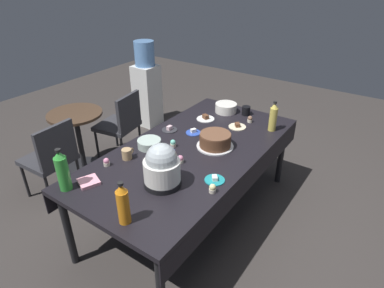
{
  "coord_description": "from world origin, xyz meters",
  "views": [
    {
      "loc": [
        -2.01,
        -1.4,
        2.17
      ],
      "look_at": [
        0.0,
        0.0,
        0.8
      ],
      "focal_mm": 30.41,
      "sensor_mm": 36.0,
      "label": 1
    }
  ],
  "objects_px": {
    "frosted_layer_cake": "(215,140)",
    "glass_salad_bowl": "(149,143)",
    "cupcake_vanilla": "(173,164)",
    "dessert_plate_charcoal": "(170,129)",
    "round_cafe_table": "(78,131)",
    "dessert_plate_white": "(206,118)",
    "dessert_plate_cream": "(237,126)",
    "dessert_plate_teal": "(215,180)",
    "soda_bottle_ginger_ale": "(273,117)",
    "soda_bottle_orange_juice": "(123,204)",
    "coffee_mug_tan": "(127,154)",
    "maroon_chair_right": "(121,122)",
    "coffee_mug_black": "(246,111)",
    "dessert_plate_cobalt": "(193,132)",
    "cupcake_berry": "(250,119)",
    "slow_cooker": "(162,167)",
    "water_cooler": "(147,87)",
    "cupcake_lemon": "(213,189)",
    "maroon_chair_left": "(51,156)",
    "cupcake_rose": "(173,143)",
    "potluck_table": "(192,155)",
    "cupcake_cocoa": "(106,162)",
    "soda_bottle_lime_soda": "(63,171)",
    "ceramic_snack_bowl": "(226,108)"
  },
  "relations": [
    {
      "from": "cupcake_cocoa",
      "to": "maroon_chair_right",
      "type": "distance_m",
      "value": 1.4
    },
    {
      "from": "dessert_plate_cobalt",
      "to": "round_cafe_table",
      "type": "bearing_deg",
      "value": 102.42
    },
    {
      "from": "potluck_table",
      "to": "dessert_plate_white",
      "type": "bearing_deg",
      "value": 22.1
    },
    {
      "from": "coffee_mug_black",
      "to": "water_cooler",
      "type": "xyz_separation_m",
      "value": [
        0.4,
        1.79,
        -0.21
      ]
    },
    {
      "from": "water_cooler",
      "to": "dessert_plate_cobalt",
      "type": "bearing_deg",
      "value": -124.36
    },
    {
      "from": "round_cafe_table",
      "to": "water_cooler",
      "type": "xyz_separation_m",
      "value": [
        1.38,
        0.18,
        0.09
      ]
    },
    {
      "from": "coffee_mug_black",
      "to": "dessert_plate_cobalt",
      "type": "bearing_deg",
      "value": 162.22
    },
    {
      "from": "slow_cooker",
      "to": "dessert_plate_cream",
      "type": "height_order",
      "value": "slow_cooker"
    },
    {
      "from": "dessert_plate_teal",
      "to": "maroon_chair_left",
      "type": "xyz_separation_m",
      "value": [
        -0.26,
        1.73,
        -0.27
      ]
    },
    {
      "from": "cupcake_rose",
      "to": "coffee_mug_black",
      "type": "relative_size",
      "value": 0.52
    },
    {
      "from": "dessert_plate_white",
      "to": "cupcake_berry",
      "type": "relative_size",
      "value": 2.75
    },
    {
      "from": "slow_cooker",
      "to": "dessert_plate_cream",
      "type": "relative_size",
      "value": 1.93
    },
    {
      "from": "dessert_plate_cream",
      "to": "dessert_plate_charcoal",
      "type": "xyz_separation_m",
      "value": [
        -0.44,
        0.51,
        0.0
      ]
    },
    {
      "from": "slow_cooker",
      "to": "coffee_mug_tan",
      "type": "xyz_separation_m",
      "value": [
        0.11,
        0.47,
        -0.11
      ]
    },
    {
      "from": "frosted_layer_cake",
      "to": "glass_salad_bowl",
      "type": "distance_m",
      "value": 0.58
    },
    {
      "from": "soda_bottle_orange_juice",
      "to": "dessert_plate_white",
      "type": "bearing_deg",
      "value": 14.75
    },
    {
      "from": "dessert_plate_teal",
      "to": "dessert_plate_white",
      "type": "relative_size",
      "value": 0.82
    },
    {
      "from": "cupcake_berry",
      "to": "cupcake_cocoa",
      "type": "bearing_deg",
      "value": 157.41
    },
    {
      "from": "dessert_plate_teal",
      "to": "coffee_mug_black",
      "type": "distance_m",
      "value": 1.27
    },
    {
      "from": "potluck_table",
      "to": "cupcake_berry",
      "type": "bearing_deg",
      "value": -12.22
    },
    {
      "from": "dessert_plate_cobalt",
      "to": "cupcake_lemon",
      "type": "height_order",
      "value": "cupcake_lemon"
    },
    {
      "from": "coffee_mug_black",
      "to": "maroon_chair_right",
      "type": "distance_m",
      "value": 1.51
    },
    {
      "from": "soda_bottle_ginger_ale",
      "to": "maroon_chair_right",
      "type": "relative_size",
      "value": 0.35
    },
    {
      "from": "dessert_plate_cream",
      "to": "cupcake_berry",
      "type": "xyz_separation_m",
      "value": [
        0.18,
        -0.05,
        0.02
      ]
    },
    {
      "from": "dessert_plate_teal",
      "to": "soda_bottle_ginger_ale",
      "type": "height_order",
      "value": "soda_bottle_ginger_ale"
    },
    {
      "from": "glass_salad_bowl",
      "to": "maroon_chair_right",
      "type": "xyz_separation_m",
      "value": [
        0.6,
        1.0,
        -0.29
      ]
    },
    {
      "from": "slow_cooker",
      "to": "ceramic_snack_bowl",
      "type": "distance_m",
      "value": 1.45
    },
    {
      "from": "cupcake_rose",
      "to": "round_cafe_table",
      "type": "xyz_separation_m",
      "value": [
        0.01,
        1.39,
        -0.28
      ]
    },
    {
      "from": "cupcake_vanilla",
      "to": "cupcake_berry",
      "type": "relative_size",
      "value": 1.0
    },
    {
      "from": "dessert_plate_charcoal",
      "to": "round_cafe_table",
      "type": "distance_m",
      "value": 1.22
    },
    {
      "from": "soda_bottle_ginger_ale",
      "to": "water_cooler",
      "type": "distance_m",
      "value": 2.26
    },
    {
      "from": "potluck_table",
      "to": "dessert_plate_charcoal",
      "type": "height_order",
      "value": "dessert_plate_charcoal"
    },
    {
      "from": "dessert_plate_cobalt",
      "to": "water_cooler",
      "type": "bearing_deg",
      "value": 55.64
    },
    {
      "from": "frosted_layer_cake",
      "to": "dessert_plate_white",
      "type": "xyz_separation_m",
      "value": [
        0.44,
        0.38,
        -0.05
      ]
    },
    {
      "from": "soda_bottle_orange_juice",
      "to": "coffee_mug_tan",
      "type": "distance_m",
      "value": 0.77
    },
    {
      "from": "cupcake_cocoa",
      "to": "dessert_plate_white",
      "type": "bearing_deg",
      "value": -8.17
    },
    {
      "from": "cupcake_vanilla",
      "to": "maroon_chair_left",
      "type": "bearing_deg",
      "value": 99.23
    },
    {
      "from": "slow_cooker",
      "to": "cupcake_rose",
      "type": "height_order",
      "value": "slow_cooker"
    },
    {
      "from": "slow_cooker",
      "to": "cupcake_rose",
      "type": "distance_m",
      "value": 0.57
    },
    {
      "from": "cupcake_rose",
      "to": "water_cooler",
      "type": "xyz_separation_m",
      "value": [
        1.39,
        1.57,
        -0.19
      ]
    },
    {
      "from": "cupcake_rose",
      "to": "cupcake_berry",
      "type": "height_order",
      "value": "same"
    },
    {
      "from": "frosted_layer_cake",
      "to": "coffee_mug_tan",
      "type": "distance_m",
      "value": 0.77
    },
    {
      "from": "water_cooler",
      "to": "maroon_chair_right",
      "type": "bearing_deg",
      "value": -156.09
    },
    {
      "from": "glass_salad_bowl",
      "to": "cupcake_vanilla",
      "type": "bearing_deg",
      "value": -110.68
    },
    {
      "from": "soda_bottle_ginger_ale",
      "to": "frosted_layer_cake",
      "type": "bearing_deg",
      "value": 154.7
    },
    {
      "from": "frosted_layer_cake",
      "to": "cupcake_berry",
      "type": "xyz_separation_m",
      "value": [
        0.64,
        -0.03,
        -0.03
      ]
    },
    {
      "from": "dessert_plate_white",
      "to": "soda_bottle_orange_juice",
      "type": "distance_m",
      "value": 1.63
    },
    {
      "from": "frosted_layer_cake",
      "to": "cupcake_vanilla",
      "type": "xyz_separation_m",
      "value": [
        -0.47,
        0.1,
        -0.03
      ]
    },
    {
      "from": "soda_bottle_lime_soda",
      "to": "water_cooler",
      "type": "xyz_separation_m",
      "value": [
        2.31,
        1.32,
        -0.31
      ]
    },
    {
      "from": "dessert_plate_white",
      "to": "dessert_plate_cream",
      "type": "bearing_deg",
      "value": -86.26
    }
  ]
}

